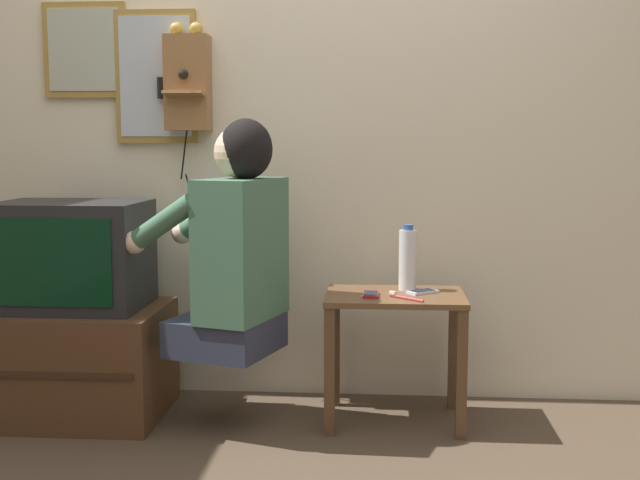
{
  "coord_description": "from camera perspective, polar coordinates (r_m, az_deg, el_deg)",
  "views": [
    {
      "loc": [
        0.3,
        -2.21,
        1.11
      ],
      "look_at": [
        0.07,
        0.86,
        0.74
      ],
      "focal_mm": 45.0,
      "sensor_mm": 36.0,
      "label": 1
    }
  ],
  "objects": [
    {
      "name": "framed_picture",
      "position": [
        3.7,
        -16.39,
        12.83
      ],
      "size": [
        0.36,
        0.03,
        0.41
      ],
      "color": "olive"
    },
    {
      "name": "cell_phone_held",
      "position": [
        3.13,
        3.63,
        -3.88
      ],
      "size": [
        0.06,
        0.12,
        0.01
      ],
      "rotation": [
        0.0,
        0.0,
        0.0
      ],
      "color": "maroon",
      "rests_on": "side_table"
    },
    {
      "name": "person",
      "position": [
        3.08,
        -6.08,
        -0.53
      ],
      "size": [
        0.61,
        0.54,
        0.9
      ],
      "rotation": [
        0.0,
        0.0,
        1.26
      ],
      "color": "#2D3347",
      "rests_on": "ground_plane"
    },
    {
      "name": "water_bottle",
      "position": [
        3.25,
        6.26,
        -1.37
      ],
      "size": [
        0.07,
        0.07,
        0.27
      ],
      "color": "silver",
      "rests_on": "side_table"
    },
    {
      "name": "side_table",
      "position": [
        3.21,
        5.34,
        -5.83
      ],
      "size": [
        0.55,
        0.4,
        0.52
      ],
      "color": "brown",
      "rests_on": "ground_plane"
    },
    {
      "name": "toothbrush",
      "position": [
        3.08,
        5.98,
        -4.06
      ],
      "size": [
        0.13,
        0.12,
        0.02
      ],
      "rotation": [
        0.0,
        0.0,
        0.84
      ],
      "color": "#D83F4C",
      "rests_on": "side_table"
    },
    {
      "name": "television",
      "position": [
        3.38,
        -17.25,
        -1.01
      ],
      "size": [
        0.58,
        0.44,
        0.43
      ],
      "color": "#232326",
      "rests_on": "tv_stand"
    },
    {
      "name": "tv_stand",
      "position": [
        3.45,
        -16.72,
        -8.28
      ],
      "size": [
        0.69,
        0.54,
        0.45
      ],
      "color": "#51331E",
      "rests_on": "ground_plane"
    },
    {
      "name": "cell_phone_spare",
      "position": [
        3.21,
        7.32,
        -3.67
      ],
      "size": [
        0.14,
        0.12,
        0.01
      ],
      "rotation": [
        0.0,
        0.0,
        -0.93
      ],
      "color": "silver",
      "rests_on": "side_table"
    },
    {
      "name": "wall_phone_antique",
      "position": [
        3.51,
        -9.41,
        11.08
      ],
      "size": [
        0.23,
        0.18,
        0.83
      ],
      "color": "olive"
    },
    {
      "name": "wall_back",
      "position": [
        3.5,
        -0.57,
        9.6
      ],
      "size": [
        6.8,
        0.05,
        2.55
      ],
      "color": "beige",
      "rests_on": "ground_plane"
    },
    {
      "name": "wall_mirror",
      "position": [
        3.59,
        -11.58,
        11.3
      ],
      "size": [
        0.35,
        0.03,
        0.57
      ],
      "color": "olive"
    }
  ]
}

